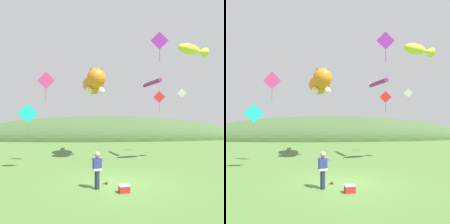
% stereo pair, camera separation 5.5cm
% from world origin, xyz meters
% --- Properties ---
extents(ground_plane, '(120.00, 120.00, 0.00)m').
position_xyz_m(ground_plane, '(0.00, 0.00, 0.00)').
color(ground_plane, '#517A38').
extents(distant_hill_ridge, '(52.35, 13.90, 8.28)m').
position_xyz_m(distant_hill_ridge, '(0.00, 28.84, 0.00)').
color(distant_hill_ridge, '#426033').
rests_on(distant_hill_ridge, ground).
extents(festival_attendant, '(0.48, 0.39, 1.77)m').
position_xyz_m(festival_attendant, '(-1.01, -0.95, 0.95)').
color(festival_attendant, '#232D47').
rests_on(festival_attendant, ground).
extents(kite_spool, '(0.14, 0.20, 0.20)m').
position_xyz_m(kite_spool, '(-0.55, -0.16, 0.10)').
color(kite_spool, olive).
rests_on(kite_spool, ground).
extents(picnic_cooler, '(0.54, 0.41, 0.36)m').
position_xyz_m(picnic_cooler, '(0.24, -1.54, 0.18)').
color(picnic_cooler, red).
rests_on(picnic_cooler, ground).
extents(kite_giant_cat, '(2.46, 6.91, 2.11)m').
position_xyz_m(kite_giant_cat, '(-1.41, 8.28, 6.69)').
color(kite_giant_cat, orange).
extents(kite_fish_windsock, '(3.01, 1.97, 0.91)m').
position_xyz_m(kite_fish_windsock, '(6.32, 4.83, 8.87)').
color(kite_fish_windsock, yellow).
extents(kite_tube_streamer, '(1.12, 3.08, 0.44)m').
position_xyz_m(kite_tube_streamer, '(3.80, 7.65, 6.70)').
color(kite_tube_streamer, '#8C268C').
extents(kite_diamond_pink, '(1.38, 0.12, 2.28)m').
position_xyz_m(kite_diamond_pink, '(-5.01, 5.25, 6.38)').
color(kite_diamond_pink, '#E53F8C').
extents(kite_diamond_red, '(1.24, 0.11, 2.15)m').
position_xyz_m(kite_diamond_red, '(5.32, 10.64, 5.75)').
color(kite_diamond_red, red).
extents(kite_diamond_teal, '(1.24, 0.49, 2.22)m').
position_xyz_m(kite_diamond_teal, '(-5.74, 3.42, 3.78)').
color(kite_diamond_teal, '#19BFBF').
extents(kite_diamond_violet, '(1.28, 0.09, 2.18)m').
position_xyz_m(kite_diamond_violet, '(3.32, 3.30, 8.93)').
color(kite_diamond_violet, purple).
extents(kite_diamond_white, '(0.83, 0.30, 1.77)m').
position_xyz_m(kite_diamond_white, '(6.97, 8.66, 5.93)').
color(kite_diamond_white, white).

